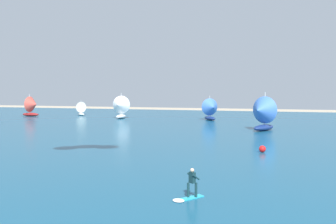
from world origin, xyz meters
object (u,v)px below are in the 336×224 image
object	(u,v)px
kitesurfer	(189,188)
marker_buoy	(262,149)
sailboat_far_right	(261,113)
sailboat_center_horizon	(120,107)
sailboat_mid_left	(33,106)
sailboat_outermost	(211,109)
sailboat_leading	(80,108)

from	to	relation	value
kitesurfer	marker_buoy	world-z (taller)	kitesurfer
sailboat_far_right	sailboat_center_horizon	bearing A→B (deg)	153.18
sailboat_far_right	sailboat_center_horizon	world-z (taller)	sailboat_far_right
sailboat_mid_left	marker_buoy	size ratio (longest dim) A/B	7.66
sailboat_mid_left	kitesurfer	bearing A→B (deg)	-46.43
kitesurfer	sailboat_mid_left	distance (m)	66.97
sailboat_outermost	marker_buoy	world-z (taller)	sailboat_outermost
sailboat_far_right	marker_buoy	xyz separation A→B (m)	(0.23, -17.70, -2.25)
sailboat_far_right	sailboat_center_horizon	distance (m)	31.59
sailboat_outermost	sailboat_leading	distance (m)	31.65
sailboat_mid_left	marker_buoy	xyz separation A→B (m)	(49.97, -32.82, -1.96)
kitesurfer	marker_buoy	size ratio (longest dim) A/B	2.88
sailboat_outermost	marker_buoy	xyz separation A→B (m)	(9.74, -33.03, -1.87)
sailboat_outermost	sailboat_center_horizon	bearing A→B (deg)	-176.69
kitesurfer	sailboat_far_right	xyz separation A→B (m)	(3.60, 33.39, 1.98)
sailboat_far_right	sailboat_outermost	distance (m)	18.05
kitesurfer	marker_buoy	xyz separation A→B (m)	(3.83, 15.69, -0.28)
kitesurfer	sailboat_mid_left	bearing A→B (deg)	133.57
sailboat_center_horizon	sailboat_leading	size ratio (longest dim) A/B	1.48
sailboat_far_right	sailboat_mid_left	distance (m)	51.99
sailboat_center_horizon	sailboat_leading	xyz separation A→B (m)	(-12.58, 6.04, -0.79)
sailboat_outermost	marker_buoy	size ratio (longest dim) A/B	7.37
sailboat_leading	sailboat_center_horizon	bearing A→B (deg)	-25.64
kitesurfer	sailboat_outermost	world-z (taller)	sailboat_outermost
sailboat_far_right	sailboat_leading	bearing A→B (deg)	153.54
sailboat_far_right	marker_buoy	world-z (taller)	sailboat_far_right
sailboat_mid_left	sailboat_leading	size ratio (longest dim) A/B	1.40
sailboat_outermost	sailboat_far_right	bearing A→B (deg)	-58.18
sailboat_leading	marker_buoy	bearing A→B (deg)	-42.82
sailboat_far_right	sailboat_leading	size ratio (longest dim) A/B	1.59
sailboat_center_horizon	marker_buoy	bearing A→B (deg)	-48.35
sailboat_center_horizon	sailboat_outermost	xyz separation A→B (m)	(18.68, 1.08, -0.22)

